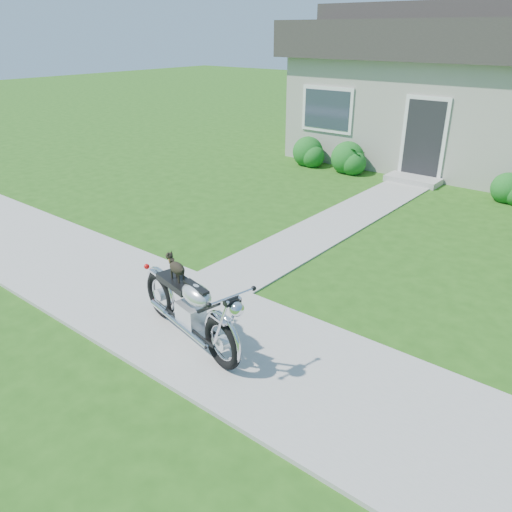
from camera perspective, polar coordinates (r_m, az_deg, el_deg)
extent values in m
plane|color=#235114|center=(6.52, -0.53, -10.57)|extent=(80.00, 80.00, 0.00)
cube|color=#9E9B93|center=(6.51, -0.53, -10.42)|extent=(24.00, 2.20, 0.04)
cube|color=#9E9B93|center=(11.00, 10.10, 4.26)|extent=(1.20, 8.00, 0.03)
cube|color=black|center=(14.23, 18.55, 12.31)|extent=(1.00, 0.06, 2.10)
cube|color=#9E9B93|center=(14.13, 17.50, 8.30)|extent=(1.40, 0.70, 0.16)
cube|color=#2D3847|center=(15.43, 8.12, 16.24)|extent=(1.70, 0.05, 1.30)
sphere|color=#185C1B|center=(13.32, 26.78, 6.92)|extent=(0.75, 0.75, 0.75)
sphere|color=#185C1B|center=(15.42, 5.94, 11.75)|extent=(0.91, 0.91, 0.91)
sphere|color=#185C1B|center=(14.74, 10.43, 10.95)|extent=(0.94, 0.94, 0.94)
imported|color=#1F5F19|center=(14.66, 11.46, 10.72)|extent=(0.91, 0.90, 0.76)
torus|color=black|center=(5.98, -3.87, -9.88)|extent=(0.68, 0.25, 0.67)
torus|color=black|center=(7.09, -10.84, -4.36)|extent=(0.68, 0.25, 0.67)
cube|color=silver|center=(6.45, -7.47, -6.70)|extent=(0.44, 0.32, 0.30)
ellipsoid|color=silver|center=(6.14, -6.82, -4.40)|extent=(0.56, 0.39, 0.26)
cube|color=black|center=(6.51, -9.02, -2.97)|extent=(0.69, 0.39, 0.09)
cube|color=silver|center=(5.79, -3.96, -7.10)|extent=(0.32, 0.20, 0.03)
cube|color=silver|center=(6.94, -11.06, -1.90)|extent=(0.32, 0.20, 0.03)
cylinder|color=silver|center=(5.45, -2.75, -4.65)|extent=(0.16, 0.59, 0.03)
sphere|color=silver|center=(5.45, -2.23, -6.07)|extent=(0.20, 0.20, 0.17)
cylinder|color=silver|center=(6.47, -8.39, -8.04)|extent=(1.09, 0.30, 0.06)
ellipsoid|color=black|center=(6.40, -9.00, -1.39)|extent=(0.32, 0.20, 0.16)
sphere|color=black|center=(6.50, -9.88, 0.00)|extent=(0.11, 0.11, 0.10)
cylinder|color=black|center=(6.53, -9.07, -1.87)|extent=(0.03, 0.03, 0.12)
cylinder|color=black|center=(6.50, -9.60, -2.04)|extent=(0.03, 0.03, 0.12)
cylinder|color=black|center=(6.39, -8.28, -2.42)|extent=(0.03, 0.03, 0.12)
cylinder|color=black|center=(6.36, -8.82, -2.59)|extent=(0.03, 0.03, 0.12)
torus|color=#CE8837|center=(6.48, -9.66, -0.48)|extent=(0.06, 0.09, 0.08)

